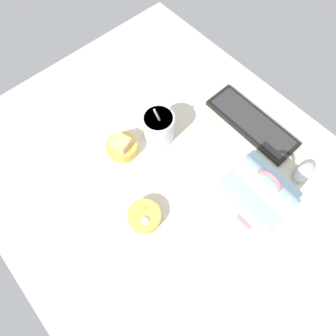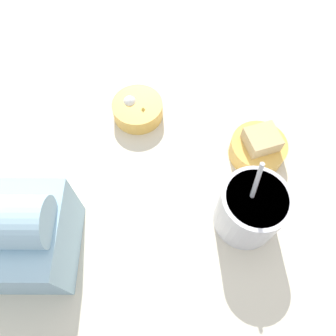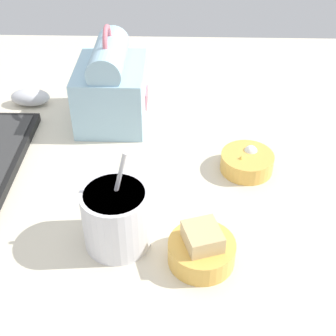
# 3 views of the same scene
# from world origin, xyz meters

# --- Properties ---
(desk_surface) EXTENTS (1.40, 1.10, 0.02)m
(desk_surface) POSITION_xyz_m (0.00, 0.00, 0.01)
(desk_surface) COLOR beige
(desk_surface) RESTS_ON ground
(lunch_bag) EXTENTS (0.19, 0.15, 0.22)m
(lunch_bag) POSITION_xyz_m (0.22, 0.13, 0.10)
(lunch_bag) COLOR #9EC6DB
(lunch_bag) RESTS_ON desk_surface
(soup_cup) EXTENTS (0.11, 0.11, 0.18)m
(soup_cup) POSITION_xyz_m (-0.16, 0.08, 0.08)
(soup_cup) COLOR silver
(soup_cup) RESTS_ON desk_surface
(bento_bowl_sandwich) EXTENTS (0.11, 0.11, 0.07)m
(bento_bowl_sandwich) POSITION_xyz_m (-0.19, -0.06, 0.05)
(bento_bowl_sandwich) COLOR #EAB24C
(bento_bowl_sandwich) RESTS_ON desk_surface
(bento_bowl_snacks) EXTENTS (0.10, 0.10, 0.05)m
(bento_bowl_snacks) POSITION_xyz_m (0.04, -0.15, 0.04)
(bento_bowl_snacks) COLOR #EAB24C
(bento_bowl_snacks) RESTS_ON desk_surface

